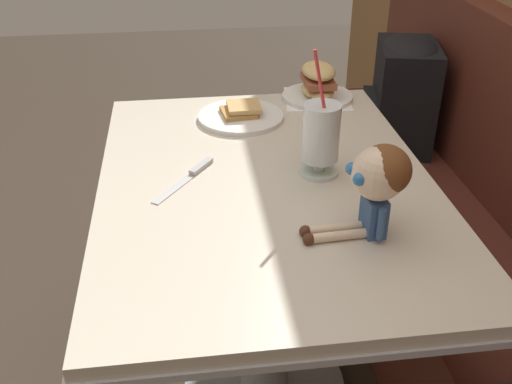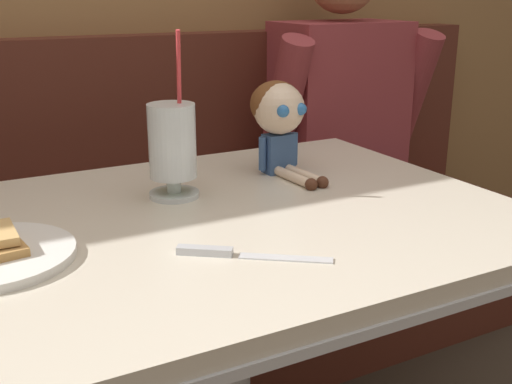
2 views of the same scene
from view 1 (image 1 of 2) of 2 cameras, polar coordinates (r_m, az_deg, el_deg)
The scene contains 8 objects.
booth_bench at distance 1.86m, azimuth 20.68°, elevation -8.79°, with size 2.60×0.48×1.00m.
diner_table at distance 1.54m, azimuth 0.93°, elevation -5.18°, with size 1.11×0.81×0.74m.
toast_plate at distance 1.75m, azimuth -1.46°, elevation 7.36°, with size 0.25×0.25×0.04m.
milkshake_glass at distance 1.43m, azimuth 6.22°, elevation 5.33°, with size 0.10×0.10×0.31m.
sandwich_plate at distance 1.89m, azimuth 5.94°, elevation 10.11°, with size 0.22×0.22×0.12m.
butter_knife at distance 1.47m, azimuth -5.98°, elevation 1.87°, with size 0.20×0.15×0.01m.
seated_doll at distance 1.20m, azimuth 11.60°, elevation 1.28°, with size 0.12×0.22×0.20m.
backpack at distance 2.24m, azimuth 13.84°, elevation 9.29°, with size 0.34×0.30×0.41m.
Camera 1 is at (1.23, -0.01, 1.45)m, focal length 41.83 mm.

